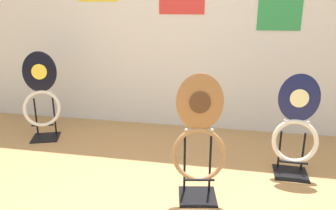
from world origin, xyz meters
TOP-DOWN VIEW (x-y plane):
  - wall_back at (-0.00, 2.28)m, footprint 8.00×0.07m
  - toilet_seat_display_jazz_black at (-1.37, 1.59)m, footprint 0.42×0.36m
  - toilet_seat_display_woodgrain at (0.41, 0.76)m, footprint 0.41×0.33m
  - toilet_seat_display_navy_moon at (1.16, 1.27)m, footprint 0.38×0.29m

SIDE VIEW (x-z plane):
  - toilet_seat_display_navy_moon at x=1.16m, z-range -0.05..0.83m
  - toilet_seat_display_jazz_black at x=-1.37m, z-range -0.01..0.93m
  - toilet_seat_display_woodgrain at x=0.41m, z-range 0.00..0.96m
  - wall_back at x=0.00m, z-range 0.00..2.60m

